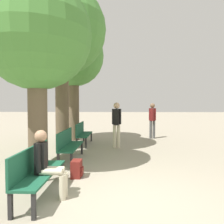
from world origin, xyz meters
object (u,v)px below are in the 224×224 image
Objects in this scene: bench_row_0 at (36,168)px; tree_row_0 at (37,37)px; tree_row_2 at (74,58)px; pedestrian_near at (117,122)px; bench_row_2 at (82,132)px; pedestrian_mid at (152,118)px; bench_row_1 at (68,143)px; backpack at (77,169)px; person_seated at (47,162)px; tree_row_1 at (61,31)px.

tree_row_0 is (-0.59, 1.66, 2.88)m from bench_row_0.
bench_row_0 is at bearing -84.60° from tree_row_2.
bench_row_0 is 0.98× the size of pedestrian_near.
bench_row_2 is 1.61m from pedestrian_near.
pedestrian_near reaches higher than pedestrian_mid.
backpack is (0.54, -1.46, -0.33)m from bench_row_1.
tree_row_0 is 3.34m from person_seated.
backpack is at bearing 63.21° from bench_row_0.
bench_row_2 is 3.97m from tree_row_1.
bench_row_0 is at bearing -107.72° from pedestrian_near.
bench_row_2 is at bearing 90.00° from bench_row_0.
pedestrian_mid is (2.91, 6.81, 0.33)m from person_seated.
pedestrian_near is (2.01, 2.79, -2.40)m from tree_row_0.
tree_row_1 is 1.14× the size of tree_row_2.
tree_row_2 reaches higher than bench_row_2.
person_seated is (0.81, -4.16, -3.67)m from tree_row_1.
pedestrian_near is (1.42, -0.59, 0.48)m from bench_row_2.
tree_row_2 reaches higher than tree_row_0.
tree_row_1 is 5.25m from backpack.
person_seated is at bearing -105.30° from backpack.
tree_row_1 is 5.61m from person_seated.
pedestrian_mid reaches higher than bench_row_1.
tree_row_2 reaches higher than backpack.
bench_row_2 is 1.00× the size of pedestrian_mid.
person_seated is at bearing -64.75° from tree_row_0.
bench_row_1 is 0.98× the size of pedestrian_near.
tree_row_1 is at bearing -144.67° from pedestrian_mid.
tree_row_2 is (0.00, 4.56, 0.42)m from tree_row_0.
bench_row_1 is 4.99m from tree_row_2.
person_seated reaches higher than bench_row_2.
tree_row_2 is 7.09m from person_seated.
tree_row_1 is 2.18m from tree_row_2.
tree_row_1 is (-0.59, 1.57, 3.81)m from bench_row_1.
pedestrian_near is at bearing 75.35° from backpack.
person_seated is at bearing -85.00° from bench_row_1.
pedestrian_near is at bearing -41.35° from tree_row_2.
tree_row_0 is at bearing 152.10° from backpack.
tree_row_2 is 4.30× the size of person_seated.
bench_row_2 is at bearing 80.15° from tree_row_0.
bench_row_0 is at bearing -81.83° from tree_row_1.
bench_row_1 is at bearing 55.77° from tree_row_0.
pedestrian_mid is at bearing 66.82° from person_seated.
pedestrian_mid reaches higher than bench_row_0.
tree_row_1 reaches higher than pedestrian_near.
tree_row_2 reaches higher than person_seated.
tree_row_0 is 12.47× the size of backpack.
person_seated is 0.71× the size of pedestrian_near.
pedestrian_mid is (3.73, 0.52, -2.84)m from tree_row_2.
bench_row_0 is at bearing 162.92° from person_seated.
tree_row_1 is 5.67m from pedestrian_mid.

